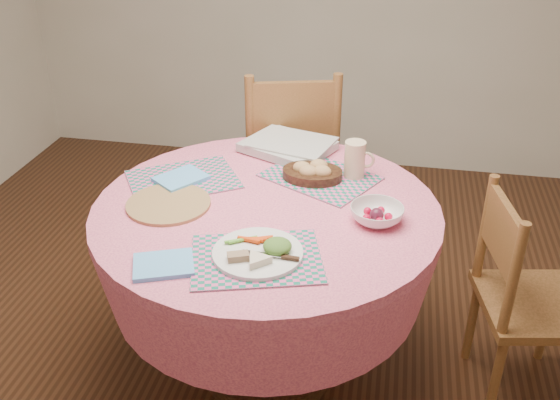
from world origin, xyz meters
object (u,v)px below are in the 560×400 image
Objects in this scene: bread_bowl at (313,172)px; fruit_bowl at (377,214)px; chair_right at (523,296)px; latte_mug at (355,159)px; chair_back at (290,162)px; dining_table at (267,252)px; wicker_trivet at (169,204)px; dinner_plate at (259,252)px.

bread_bowl reaches higher than fruit_bowl.
chair_right reaches higher than fruit_bowl.
latte_mug reaches higher than bread_bowl.
chair_back is 0.70m from latte_mug.
wicker_trivet is (-0.34, -0.06, 0.20)m from dining_table.
latte_mug reaches higher than chair_right.
chair_back is 0.95m from wicker_trivet.
latte_mug is (0.29, 0.29, 0.27)m from dining_table.
dining_table is at bearing -135.01° from latte_mug.
chair_right reaches higher than wicker_trivet.
chair_right is 1.02m from dinner_plate.
bread_bowl is 1.63× the size of latte_mug.
wicker_trivet is 1.28× the size of fruit_bowl.
bread_bowl is 0.17m from latte_mug.
wicker_trivet is 1.06× the size of dinner_plate.
wicker_trivet is at bearing 146.45° from dinner_plate.
chair_back is 7.19× the size of latte_mug.
dining_table is at bearing 79.04° from chair_back.
chair_back reaches higher than chair_right.
wicker_trivet is 0.73m from fruit_bowl.
latte_mug reaches higher than dining_table.
wicker_trivet is 0.72m from latte_mug.
dining_table is 1.46× the size of chair_right.
latte_mug is at bearing 59.78° from chair_right.
dining_table is at bearing 175.38° from fruit_bowl.
chair_right reaches higher than bread_bowl.
dinner_plate is 0.65m from latte_mug.
dining_table is at bearing 10.04° from wicker_trivet.
dinner_plate is at bearing -111.58° from latte_mug.
dining_table is at bearing 82.80° from chair_right.
latte_mug is (0.63, 0.35, 0.07)m from wicker_trivet.
latte_mug is 0.34m from fruit_bowl.
dinner_plate reaches higher than wicker_trivet.
chair_back is 0.67m from bread_bowl.
bread_bowl is at bearing 81.40° from dinner_plate.
dinner_plate is (-0.89, -0.38, 0.33)m from chair_right.
dinner_plate is at bearing -33.55° from wicker_trivet.
bread_bowl is (0.47, 0.29, 0.03)m from wicker_trivet.
dinner_plate is (0.11, -1.14, 0.24)m from chair_back.
bread_bowl is (0.19, -0.59, 0.26)m from chair_back.
dinner_plate is 1.23× the size of bread_bowl.
wicker_trivet is at bearing 84.55° from chair_right.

